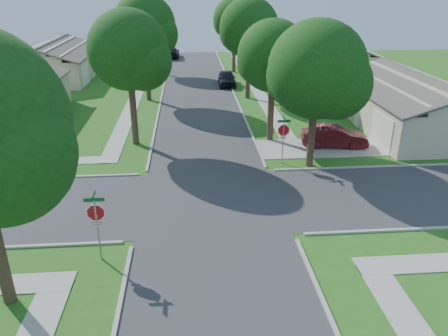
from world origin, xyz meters
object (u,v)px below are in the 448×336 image
tree_w_mid (145,29)px  house_ne_far (337,65)px  stop_sign_ne (283,132)px  tree_w_far (155,26)px  house_nw_far (56,65)px  car_curb_east (227,78)px  tree_e_mid (250,30)px  tree_ne_corner (318,74)px  stop_sign_sw (96,216)px  tree_w_near (129,54)px  house_ne_near (412,108)px  tree_e_far (235,21)px  tree_e_near (274,59)px  car_curb_west (172,52)px  car_driveway (334,136)px

tree_w_mid → house_ne_far: (20.63, 7.99, -4.97)m
stop_sign_ne → tree_w_far: size_ratio=0.37×
house_nw_far → car_curb_east: (19.19, -5.34, -0.75)m
tree_e_mid → tree_ne_corner: tree_e_mid is taller
stop_sign_sw → tree_w_near: 14.30m
stop_sign_sw → house_ne_near: bearing=37.2°
tree_ne_corner → house_ne_far: size_ratio=0.64×
tree_ne_corner → tree_w_far: bearing=110.3°
tree_w_near → tree_ne_corner: 12.02m
tree_ne_corner → car_curb_east: (-3.16, 22.45, -4.82)m
tree_w_mid → house_ne_far: 22.68m
tree_ne_corner → tree_e_far: bearing=93.1°
tree_e_near → car_curb_west: (-7.95, 36.43, -4.91)m
tree_e_mid → tree_ne_corner: 16.89m
tree_e_mid → car_curb_west: 26.28m
tree_e_mid → house_nw_far: (-20.75, 10.99, -4.74)m
tree_e_far → tree_w_mid: size_ratio=0.91×
tree_e_near → car_curb_west: 37.61m
house_ne_near → house_ne_far: size_ratio=1.00×
stop_sign_sw → house_ne_far: 39.55m
tree_e_far → house_nw_far: size_ratio=0.64×
tree_w_near → tree_w_far: (-0.01, 25.00, -0.61)m
house_ne_near → tree_w_far: bearing=131.9°
tree_e_near → house_ne_far: size_ratio=0.61×
tree_e_far → tree_ne_corner: bearing=-86.9°
stop_sign_sw → house_ne_far: house_ne_far is taller
stop_sign_sw → tree_w_far: 38.86m
tree_ne_corner → house_nw_far: (-22.35, 27.79, -4.08)m
tree_w_mid → house_nw_far: bearing=135.9°
tree_e_mid → tree_w_far: bearing=125.9°
tree_e_far → car_curb_west: tree_e_far is taller
stop_sign_ne → house_ne_near: 12.94m
house_nw_far → car_curb_east: size_ratio=3.01×
tree_e_near → car_driveway: tree_e_near is taller
stop_sign_sw → car_driveway: size_ratio=0.68×
tree_w_near → stop_sign_ne: bearing=-24.7°
tree_e_mid → tree_ne_corner: bearing=-84.6°
tree_ne_corner → tree_e_near: bearing=108.5°
tree_ne_corner → house_ne_near: 12.47m
tree_e_far → house_nw_far: tree_e_far is taller
tree_e_near → tree_w_far: 26.71m
tree_w_mid → house_ne_far: size_ratio=0.70×
house_ne_near → tree_w_mid: bearing=154.1°
tree_e_near → house_ne_far: 23.30m
stop_sign_ne → tree_e_near: bearing=89.3°
tree_w_mid → car_driveway: bearing=-45.5°
house_ne_near → tree_w_near: bearing=-174.5°
stop_sign_sw → house_ne_near: house_ne_near is taller
stop_sign_ne → house_ne_far: bearing=65.1°
stop_sign_ne → house_ne_far: size_ratio=0.22×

